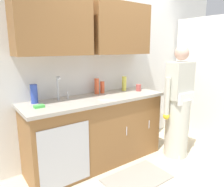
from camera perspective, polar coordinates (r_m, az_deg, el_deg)
name	(u,v)px	position (r m, az deg, el deg)	size (l,w,h in m)	color
ground_plane	(161,171)	(3.06, 12.88, -19.54)	(9.00, 9.00, 0.00)	beige
kitchen_wall_with_uppers	(108,56)	(3.25, -1.01, 10.14)	(4.80, 0.44, 2.70)	silver
closet_door_panel	(201,79)	(4.06, 22.87, 3.58)	(1.10, 0.04, 2.10)	silver
counter_cabinet	(96,132)	(3.00, -4.21, -10.22)	(1.90, 0.62, 0.90)	brown
countertop	(96,99)	(2.86, -4.32, -1.45)	(1.96, 0.66, 0.04)	#A8A093
sink	(66,103)	(2.67, -12.21, -2.56)	(0.50, 0.36, 0.35)	#B7BABF
person_at_sink	(178,111)	(3.24, 17.26, -4.47)	(0.55, 0.34, 1.62)	white
floor_mat	(137,179)	(2.85, 6.74, -21.72)	(0.80, 0.50, 0.01)	gray
bottle_water_tall	(102,87)	(3.11, -2.60, 1.69)	(0.06, 0.06, 0.17)	#E05933
bottle_soap	(34,94)	(2.69, -20.17, -0.09)	(0.08, 0.08, 0.23)	#334CB2
bottle_cleaner_spray	(124,84)	(3.29, 3.28, 2.69)	(0.07, 0.07, 0.22)	#D8D14C
bottle_water_short	(97,86)	(3.05, -4.12, 1.95)	(0.06, 0.06, 0.22)	#E05933
cup_by_sink	(139,88)	(3.27, 7.12, 1.53)	(0.08, 0.08, 0.10)	#B24C47
knife_on_counter	(107,100)	(2.70, -1.36, -1.73)	(0.24, 0.02, 0.01)	silver
sponge	(39,106)	(2.50, -18.96, -3.27)	(0.11, 0.07, 0.03)	#4CBF4C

